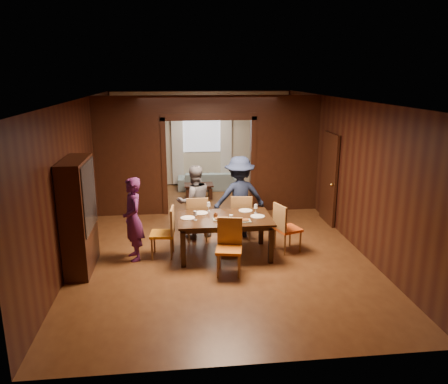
{
  "coord_description": "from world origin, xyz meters",
  "views": [
    {
      "loc": [
        -0.81,
        -8.97,
        3.4
      ],
      "look_at": [
        0.15,
        -0.4,
        1.05
      ],
      "focal_mm": 35.0,
      "sensor_mm": 36.0,
      "label": 1
    }
  ],
  "objects": [
    {
      "name": "plate_far_l",
      "position": [
        -0.35,
        -0.86,
        0.77
      ],
      "size": [
        0.27,
        0.27,
        0.01
      ],
      "primitive_type": "cylinder",
      "color": "white",
      "rests_on": "dining_table"
    },
    {
      "name": "plate_right",
      "position": [
        0.71,
        -1.19,
        0.77
      ],
      "size": [
        0.27,
        0.27,
        0.01
      ],
      "primitive_type": "cylinder",
      "color": "silver",
      "rests_on": "dining_table"
    },
    {
      "name": "plate_far_r",
      "position": [
        0.54,
        -0.8,
        0.77
      ],
      "size": [
        0.27,
        0.27,
        0.01
      ],
      "primitive_type": "cylinder",
      "color": "silver",
      "rests_on": "dining_table"
    },
    {
      "name": "sofa",
      "position": [
        0.16,
        3.85,
        0.27
      ],
      "size": [
        1.88,
        0.8,
        0.54
      ],
      "primitive_type": "imported",
      "rotation": [
        0.0,
        0.0,
        3.1
      ],
      "color": "#7E9CA4",
      "rests_on": "floor"
    },
    {
      "name": "dining_table",
      "position": [
        0.08,
        -1.16,
        0.38
      ],
      "size": [
        1.77,
        1.1,
        0.76
      ],
      "primitive_type": "cube",
      "color": "black",
      "rests_on": "floor"
    },
    {
      "name": "curtain_right",
      "position": [
        0.75,
        4.4,
        1.25
      ],
      "size": [
        0.35,
        0.06,
        2.4
      ],
      "primitive_type": "cube",
      "color": "white",
      "rests_on": "back_wall"
    },
    {
      "name": "wineglass_right",
      "position": [
        0.71,
        -0.98,
        0.85
      ],
      "size": [
        0.08,
        0.08,
        0.18
      ],
      "primitive_type": null,
      "color": "silver",
      "rests_on": "dining_table"
    },
    {
      "name": "platter_b",
      "position": [
        0.38,
        -1.43,
        0.78
      ],
      "size": [
        0.3,
        0.2,
        0.04
      ],
      "primitive_type": "cube",
      "color": "slate",
      "rests_on": "dining_table"
    },
    {
      "name": "plate_near",
      "position": [
        0.1,
        -1.52,
        0.77
      ],
      "size": [
        0.27,
        0.27,
        0.01
      ],
      "primitive_type": "cylinder",
      "color": "white",
      "rests_on": "dining_table"
    },
    {
      "name": "person_grey",
      "position": [
        -0.45,
        -0.12,
        0.78
      ],
      "size": [
        0.89,
        0.77,
        1.56
      ],
      "primitive_type": "imported",
      "rotation": [
        0.0,
        0.0,
        3.41
      ],
      "color": "slate",
      "rests_on": "floor"
    },
    {
      "name": "floor",
      "position": [
        0.0,
        0.0,
        0.0
      ],
      "size": [
        9.0,
        9.0,
        0.0
      ],
      "primitive_type": "plane",
      "color": "#542E17",
      "rests_on": "ground"
    },
    {
      "name": "chair_right",
      "position": [
        1.33,
        -1.1,
        0.48
      ],
      "size": [
        0.56,
        0.56,
        0.97
      ],
      "primitive_type": null,
      "rotation": [
        0.0,
        0.0,
        1.91
      ],
      "color": "#E15115",
      "rests_on": "floor"
    },
    {
      "name": "chair_near",
      "position": [
        0.06,
        -2.01,
        0.48
      ],
      "size": [
        0.52,
        0.52,
        0.97
      ],
      "primitive_type": null,
      "rotation": [
        0.0,
        0.0,
        -0.19
      ],
      "color": "#C66212",
      "rests_on": "floor"
    },
    {
      "name": "condiment_jar",
      "position": [
        -0.1,
        -1.19,
        0.82
      ],
      "size": [
        0.08,
        0.08,
        0.11
      ],
      "primitive_type": null,
      "color": "#4C2611",
      "rests_on": "dining_table"
    },
    {
      "name": "platter_a",
      "position": [
        -0.01,
        -1.28,
        0.78
      ],
      "size": [
        0.3,
        0.2,
        0.04
      ],
      "primitive_type": "cube",
      "color": "gray",
      "rests_on": "dining_table"
    },
    {
      "name": "hutch",
      "position": [
        -2.53,
        -1.5,
        1.0
      ],
      "size": [
        0.4,
        1.2,
        2.0
      ],
      "primitive_type": "cube",
      "color": "black",
      "rests_on": "floor"
    },
    {
      "name": "chair_far_r",
      "position": [
        0.52,
        -0.31,
        0.48
      ],
      "size": [
        0.47,
        0.47,
        0.97
      ],
      "primitive_type": null,
      "rotation": [
        0.0,
        0.0,
        3.06
      ],
      "color": "orange",
      "rests_on": "floor"
    },
    {
      "name": "curtain_left",
      "position": [
        -0.75,
        4.4,
        1.25
      ],
      "size": [
        0.35,
        0.06,
        2.4
      ],
      "primitive_type": "cube",
      "color": "white",
      "rests_on": "back_wall"
    },
    {
      "name": "serving_bowl",
      "position": [
        0.17,
        -1.12,
        0.8
      ],
      "size": [
        0.36,
        0.36,
        0.09
      ],
      "primitive_type": "imported",
      "color": "black",
      "rests_on": "dining_table"
    },
    {
      "name": "wineglass_left",
      "position": [
        -0.49,
        -1.28,
        0.85
      ],
      "size": [
        0.08,
        0.08,
        0.18
      ],
      "primitive_type": null,
      "color": "silver",
      "rests_on": "dining_table"
    },
    {
      "name": "window_far",
      "position": [
        0.0,
        4.44,
        1.7
      ],
      "size": [
        1.2,
        0.03,
        1.3
      ],
      "primitive_type": "cube",
      "color": "silver",
      "rests_on": "back_wall"
    },
    {
      "name": "chair_far_l",
      "position": [
        -0.41,
        -0.32,
        0.48
      ],
      "size": [
        0.45,
        0.45,
        0.97
      ],
      "primitive_type": null,
      "rotation": [
        0.0,
        0.0,
        3.16
      ],
      "color": "#C07312",
      "rests_on": "floor"
    },
    {
      "name": "ceiling",
      "position": [
        0.0,
        0.0,
        2.9
      ],
      "size": [
        5.5,
        9.0,
        0.02
      ],
      "primitive_type": "cube",
      "color": "silver",
      "rests_on": "room_walls"
    },
    {
      "name": "chair_left",
      "position": [
        -1.11,
        -1.11,
        0.48
      ],
      "size": [
        0.48,
        0.48,
        0.97
      ],
      "primitive_type": null,
      "rotation": [
        0.0,
        0.0,
        -1.65
      ],
      "color": "#C87512",
      "rests_on": "floor"
    },
    {
      "name": "door_right",
      "position": [
        2.7,
        0.5,
        1.05
      ],
      "size": [
        0.06,
        0.9,
        2.1
      ],
      "primitive_type": "cube",
      "color": "black",
      "rests_on": "floor"
    },
    {
      "name": "person_purple",
      "position": [
        -1.64,
        -1.17,
        0.79
      ],
      "size": [
        0.54,
        0.66,
        1.58
      ],
      "primitive_type": "imported",
      "rotation": [
        0.0,
        0.0,
        -1.25
      ],
      "color": "#4D1A4B",
      "rests_on": "floor"
    },
    {
      "name": "room_walls",
      "position": [
        0.0,
        1.89,
        1.51
      ],
      "size": [
        5.52,
        9.01,
        2.9
      ],
      "color": "black",
      "rests_on": "floor"
    },
    {
      "name": "person_navy",
      "position": [
        0.5,
        -0.19,
        0.87
      ],
      "size": [
        1.19,
        0.77,
        1.74
      ],
      "primitive_type": "imported",
      "rotation": [
        0.0,
        0.0,
        3.25
      ],
      "color": "#161F37",
      "rests_on": "floor"
    },
    {
      "name": "plate_left",
      "position": [
        -0.62,
        -1.14,
        0.77
      ],
      "size": [
        0.27,
        0.27,
        0.01
      ],
      "primitive_type": "cylinder",
      "color": "white",
      "rests_on": "dining_table"
    },
    {
      "name": "tumbler",
      "position": [
        0.16,
        -1.45,
        0.83
      ],
      "size": [
        0.07,
        0.07,
        0.14
      ],
      "primitive_type": "cylinder",
      "color": "white",
      "rests_on": "dining_table"
    },
    {
      "name": "wineglass_far",
      "position": [
        -0.2,
        -0.74,
        0.85
      ],
      "size": [
        0.08,
        0.08,
        0.18
      ],
      "primitive_type": null,
      "color": "silver",
      "rests_on": "dining_table"
    },
    {
      "name": "coffee_table",
      "position": [
        -0.19,
        2.89,
        0.2
      ],
      "size": [
        0.8,
        0.5,
        0.4
      ],
      "primitive_type": "cube",
      "color": "black",
      "rests_on": "floor"
    }
  ]
}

